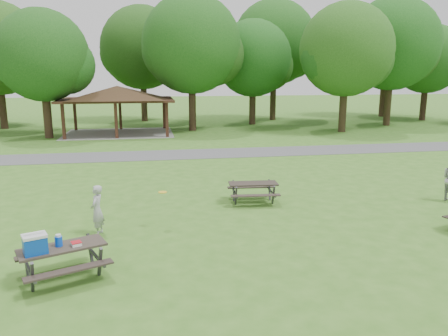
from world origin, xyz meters
TOP-DOWN VIEW (x-y plane):
  - ground at (0.00, 0.00)m, footprint 160.00×160.00m
  - asphalt_path at (0.00, 14.00)m, footprint 120.00×3.20m
  - pavilion at (-4.00, 24.00)m, footprint 8.60×7.01m
  - tree_row_d at (-8.92, 22.53)m, footprint 6.93×6.60m
  - tree_row_e at (2.10, 25.03)m, footprint 8.40×8.00m
  - tree_row_f at (8.09, 28.53)m, footprint 7.35×7.00m
  - tree_row_g at (14.09, 22.03)m, footprint 7.77×7.40m
  - tree_row_h at (20.10, 25.53)m, footprint 8.61×8.20m
  - tree_row_i at (26.08, 29.03)m, footprint 7.14×6.80m
  - tree_deep_b at (-1.90, 33.03)m, footprint 8.40×8.00m
  - tree_deep_c at (11.10, 32.03)m, footprint 8.82×8.40m
  - tree_deep_d at (24.10, 33.53)m, footprint 8.40×8.00m
  - picnic_table_near at (-3.95, -1.64)m, footprint 2.37×2.16m
  - picnic_table_middle at (2.06, 3.73)m, footprint 1.90×1.58m
  - frisbee_in_flight at (-1.35, 1.47)m, footprint 0.35×0.35m
  - frisbee_thrower at (-3.30, 1.26)m, footprint 0.50×0.63m

SIDE VIEW (x-z plane):
  - ground at x=0.00m, z-range 0.00..0.00m
  - asphalt_path at x=0.00m, z-range 0.00..0.02m
  - picnic_table_middle at x=2.06m, z-range 0.18..0.96m
  - frisbee_thrower at x=-3.30m, z-range 0.00..1.53m
  - picnic_table_near at x=-3.95m, z-range 0.10..1.44m
  - frisbee_in_flight at x=-1.35m, z-range 1.17..1.19m
  - pavilion at x=-4.00m, z-range 1.18..4.94m
  - tree_row_d at x=-8.92m, z-range 1.13..10.41m
  - tree_row_f at x=8.09m, z-range 1.06..10.62m
  - tree_row_i at x=26.08m, z-range 1.15..10.67m
  - tree_row_g at x=14.09m, z-range 1.20..11.46m
  - tree_row_e at x=2.10m, z-range 1.27..12.29m
  - tree_deep_b at x=-1.90m, z-range 1.32..12.45m
  - tree_row_h at x=20.10m, z-range 1.34..12.71m
  - tree_deep_d at x=24.10m, z-range 1.39..12.66m
  - tree_deep_c at x=11.10m, z-range 1.49..13.39m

